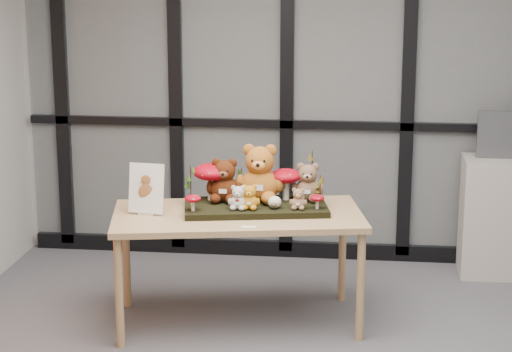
# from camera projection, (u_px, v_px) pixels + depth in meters

# --- Properties ---
(room_shell) EXTENTS (5.00, 5.00, 5.00)m
(room_shell) POSITION_uv_depth(u_px,v_px,m) (338.00, 87.00, 4.42)
(room_shell) COLOR #AAA7A0
(room_shell) RESTS_ON floor
(glass_partition) EXTENTS (4.90, 0.06, 2.78)m
(glass_partition) POSITION_uv_depth(u_px,v_px,m) (347.00, 77.00, 6.87)
(glass_partition) COLOR #2D383F
(glass_partition) RESTS_ON floor
(display_table) EXTENTS (1.67, 1.05, 0.73)m
(display_table) POSITION_uv_depth(u_px,v_px,m) (238.00, 223.00, 5.79)
(display_table) COLOR tan
(display_table) RESTS_ON floor
(diorama_tray) EXTENTS (0.96, 0.61, 0.04)m
(diorama_tray) POSITION_uv_depth(u_px,v_px,m) (256.00, 207.00, 5.84)
(diorama_tray) COLOR black
(diorama_tray) RESTS_ON display_table
(bear_pooh_yellow) EXTENTS (0.36, 0.33, 0.41)m
(bear_pooh_yellow) POSITION_uv_depth(u_px,v_px,m) (260.00, 170.00, 5.88)
(bear_pooh_yellow) COLOR #A85C1B
(bear_pooh_yellow) RESTS_ON diorama_tray
(bear_brown_medium) EXTENTS (0.27, 0.25, 0.31)m
(bear_brown_medium) POSITION_uv_depth(u_px,v_px,m) (225.00, 178.00, 5.88)
(bear_brown_medium) COLOR #431A09
(bear_brown_medium) RESTS_ON diorama_tray
(bear_tan_back) EXTENTS (0.24, 0.22, 0.27)m
(bear_tan_back) POSITION_uv_depth(u_px,v_px,m) (308.00, 180.00, 5.90)
(bear_tan_back) COLOR brown
(bear_tan_back) RESTS_ON diorama_tray
(bear_small_yellow) EXTENTS (0.15, 0.14, 0.17)m
(bear_small_yellow) POSITION_uv_depth(u_px,v_px,m) (250.00, 196.00, 5.71)
(bear_small_yellow) COLOR #C07D16
(bear_small_yellow) RESTS_ON diorama_tray
(bear_white_bow) EXTENTS (0.15, 0.14, 0.17)m
(bear_white_bow) POSITION_uv_depth(u_px,v_px,m) (238.00, 196.00, 5.70)
(bear_white_bow) COLOR beige
(bear_white_bow) RESTS_ON diorama_tray
(bear_beige_small) EXTENTS (0.13, 0.12, 0.15)m
(bear_beige_small) POSITION_uv_depth(u_px,v_px,m) (298.00, 197.00, 5.71)
(bear_beige_small) COLOR #8D684A
(bear_beige_small) RESTS_ON diorama_tray
(plush_cream_hedgehog) EXTENTS (0.07, 0.07, 0.08)m
(plush_cream_hedgehog) POSITION_uv_depth(u_px,v_px,m) (275.00, 202.00, 5.74)
(plush_cream_hedgehog) COLOR silver
(plush_cream_hedgehog) RESTS_ON diorama_tray
(mushroom_back_left) EXTENTS (0.24, 0.24, 0.26)m
(mushroom_back_left) POSITION_uv_depth(u_px,v_px,m) (212.00, 180.00, 5.91)
(mushroom_back_left) COLOR maroon
(mushroom_back_left) RESTS_ON diorama_tray
(mushroom_back_right) EXTENTS (0.20, 0.20, 0.22)m
(mushroom_back_right) POSITION_uv_depth(u_px,v_px,m) (286.00, 183.00, 5.92)
(mushroom_back_right) COLOR maroon
(mushroom_back_right) RESTS_ON diorama_tray
(mushroom_front_left) EXTENTS (0.10, 0.10, 0.11)m
(mushroom_front_left) POSITION_uv_depth(u_px,v_px,m) (193.00, 202.00, 5.67)
(mushroom_front_left) COLOR maroon
(mushroom_front_left) RESTS_ON diorama_tray
(mushroom_front_right) EXTENTS (0.09, 0.09, 0.10)m
(mushroom_front_right) POSITION_uv_depth(u_px,v_px,m) (317.00, 201.00, 5.72)
(mushroom_front_right) COLOR maroon
(mushroom_front_right) RESTS_ON diorama_tray
(sprig_green_far_left) EXTENTS (0.05, 0.05, 0.23)m
(sprig_green_far_left) POSITION_uv_depth(u_px,v_px,m) (191.00, 183.00, 5.89)
(sprig_green_far_left) COLOR #1E3D0E
(sprig_green_far_left) RESTS_ON diorama_tray
(sprig_green_mid_left) EXTENTS (0.05, 0.05, 0.24)m
(sprig_green_mid_left) POSITION_uv_depth(u_px,v_px,m) (215.00, 180.00, 5.95)
(sprig_green_mid_left) COLOR #1E3D0E
(sprig_green_mid_left) RESTS_ON diorama_tray
(sprig_dry_far_right) EXTENTS (0.05, 0.05, 0.32)m
(sprig_dry_far_right) POSITION_uv_depth(u_px,v_px,m) (312.00, 175.00, 5.92)
(sprig_dry_far_right) COLOR brown
(sprig_dry_far_right) RESTS_ON diorama_tray
(sprig_dry_mid_right) EXTENTS (0.05, 0.05, 0.19)m
(sprig_dry_mid_right) POSITION_uv_depth(u_px,v_px,m) (320.00, 190.00, 5.82)
(sprig_dry_mid_right) COLOR brown
(sprig_dry_mid_right) RESTS_ON diorama_tray
(sprig_green_centre) EXTENTS (0.05, 0.05, 0.20)m
(sprig_green_centre) POSITION_uv_depth(u_px,v_px,m) (242.00, 183.00, 5.97)
(sprig_green_centre) COLOR #1E3D0E
(sprig_green_centre) RESTS_ON diorama_tray
(sign_holder) EXTENTS (0.23, 0.09, 0.32)m
(sign_holder) POSITION_uv_depth(u_px,v_px,m) (146.00, 191.00, 5.72)
(sign_holder) COLOR silver
(sign_holder) RESTS_ON display_table
(label_card) EXTENTS (0.09, 0.03, 0.00)m
(label_card) POSITION_uv_depth(u_px,v_px,m) (249.00, 227.00, 5.48)
(label_card) COLOR white
(label_card) RESTS_ON display_table
(cabinet) EXTENTS (0.65, 0.38, 0.87)m
(cabinet) POSITION_uv_depth(u_px,v_px,m) (507.00, 217.00, 6.74)
(cabinet) COLOR #ACA399
(cabinet) RESTS_ON floor
(monitor) EXTENTS (0.48, 0.05, 0.34)m
(monitor) POSITION_uv_depth(u_px,v_px,m) (512.00, 135.00, 6.62)
(monitor) COLOR #46484D
(monitor) RESTS_ON cabinet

